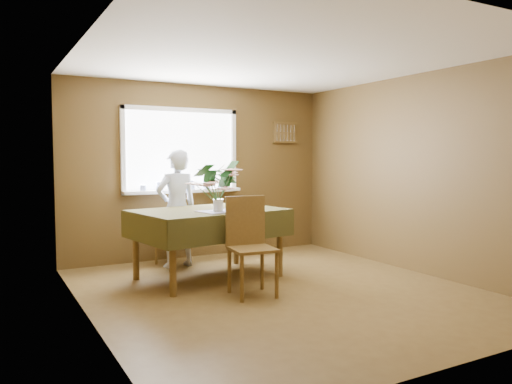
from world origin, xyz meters
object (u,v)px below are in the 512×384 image
seated_woman (177,208)px  chair_near (249,241)px  dining_table (209,218)px  chair_far (177,228)px  flower_bouquet (218,183)px

seated_woman → chair_near: bearing=92.8°
dining_table → chair_near: bearing=-91.7°
chair_far → seated_woman: (-0.05, -0.12, 0.28)m
chair_far → flower_bouquet: bearing=69.5°
chair_far → dining_table: bearing=70.6°
chair_near → seated_woman: bearing=104.6°
chair_near → flower_bouquet: (-0.10, 0.57, 0.60)m
chair_near → seated_woman: size_ratio=0.67×
dining_table → seated_woman: (-0.12, 0.78, 0.05)m
chair_near → seated_woman: seated_woman is taller
chair_far → chair_near: size_ratio=0.87×
chair_far → chair_near: (0.18, -1.74, 0.07)m
seated_woman → dining_table: bearing=93.7°
seated_woman → flower_bouquet: (0.12, -1.05, 0.38)m
dining_table → flower_bouquet: 0.51m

